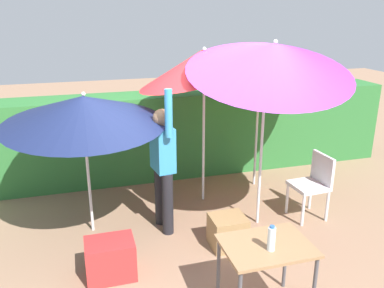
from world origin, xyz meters
name	(u,v)px	position (x,y,z in m)	size (l,w,h in m)	color
ground_plane	(198,232)	(0.00, 0.00, 0.00)	(24.00, 24.00, 0.00)	#937056
hedge_row	(164,135)	(0.00, 2.03, 0.70)	(8.00, 0.70, 1.41)	#2D7033
umbrella_rainbow	(84,110)	(-1.29, 0.43, 1.60)	(1.94, 1.96, 1.85)	silver
umbrella_orange	(271,58)	(0.88, 0.01, 2.18)	(2.06, 2.03, 2.67)	silver
umbrella_yellow	(260,78)	(1.32, 1.18, 1.74)	(1.63, 1.64, 1.93)	silver
umbrella_navy	(204,63)	(0.33, 0.85, 2.04)	(1.95, 1.92, 2.48)	silver
person_vendor	(163,161)	(-0.40, 0.23, 0.93)	(0.27, 0.56, 1.88)	black
chair_plastic	(313,182)	(1.61, -0.02, 0.51)	(0.47, 0.47, 0.89)	silver
cooler_box	(110,259)	(-1.16, -0.59, 0.21)	(0.51, 0.38, 0.42)	red
crate_cardboard	(228,231)	(0.25, -0.40, 0.19)	(0.42, 0.38, 0.39)	#9E7A4C
folding_table	(266,253)	(0.17, -1.52, 0.64)	(0.80, 0.60, 0.72)	#4C4C51
bottle_water	(271,239)	(0.17, -1.61, 0.84)	(0.07, 0.07, 0.24)	silver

